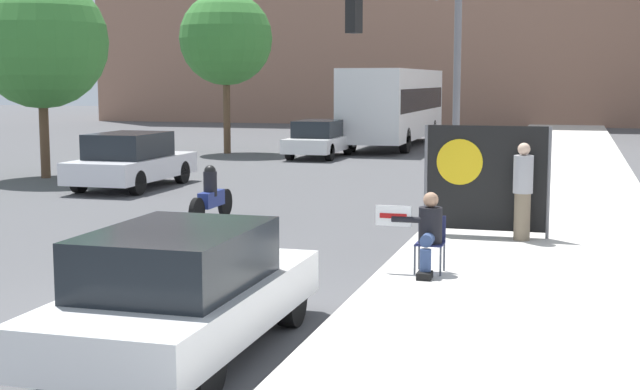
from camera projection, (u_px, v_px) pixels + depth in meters
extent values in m
plane|color=#4F4F51|center=(164.00, 317.00, 11.07)|extent=(160.00, 160.00, 0.00)
cube|color=beige|center=(554.00, 186.00, 24.18)|extent=(4.47, 90.00, 0.16)
cylinder|color=#474C56|center=(415.00, 260.00, 12.76)|extent=(0.03, 0.03, 0.41)
cylinder|color=#474C56|center=(440.00, 262.00, 12.66)|extent=(0.03, 0.03, 0.41)
cylinder|color=#474C56|center=(419.00, 256.00, 13.11)|extent=(0.03, 0.03, 0.41)
cylinder|color=#474C56|center=(444.00, 257.00, 13.01)|extent=(0.03, 0.03, 0.41)
cube|color=navy|center=(430.00, 244.00, 12.85)|extent=(0.40, 0.40, 0.02)
cube|color=navy|center=(432.00, 228.00, 13.01)|extent=(0.40, 0.02, 0.38)
cylinder|color=#334775|center=(428.00, 239.00, 12.69)|extent=(0.18, 0.42, 0.18)
cylinder|color=#334775|center=(425.00, 264.00, 12.53)|extent=(0.16, 0.16, 0.41)
cube|color=black|center=(425.00, 275.00, 12.49)|extent=(0.20, 0.28, 0.10)
cylinder|color=black|center=(430.00, 225.00, 12.85)|extent=(0.34, 0.34, 0.52)
sphere|color=tan|center=(431.00, 200.00, 12.80)|extent=(0.22, 0.22, 0.22)
cylinder|color=black|center=(407.00, 219.00, 12.85)|extent=(0.45, 0.09, 0.09)
cube|color=white|center=(393.00, 216.00, 12.90)|extent=(0.52, 0.02, 0.30)
cube|color=#AD1414|center=(393.00, 216.00, 12.89)|extent=(0.40, 0.01, 0.07)
cylinder|color=#756651|center=(522.00, 217.00, 15.47)|extent=(0.28, 0.28, 0.83)
cylinder|color=#9E9EA3|center=(523.00, 174.00, 15.37)|extent=(0.34, 0.34, 0.66)
sphere|color=beige|center=(524.00, 149.00, 15.32)|extent=(0.22, 0.22, 0.22)
cylinder|color=#424247|center=(488.00, 195.00, 18.10)|extent=(0.28, 0.28, 0.89)
cylinder|color=#9E9EA3|center=(489.00, 156.00, 18.00)|extent=(0.34, 0.34, 0.71)
sphere|color=tan|center=(490.00, 133.00, 17.94)|extent=(0.23, 0.23, 0.23)
cylinder|color=slate|center=(426.00, 179.00, 16.14)|extent=(0.06, 0.06, 1.97)
cylinder|color=slate|center=(549.00, 183.00, 15.55)|extent=(0.06, 0.06, 1.97)
cube|color=black|center=(486.00, 178.00, 15.84)|extent=(2.16, 0.02, 1.87)
cylinder|color=yellow|center=(460.00, 162.00, 15.92)|extent=(0.82, 0.01, 0.82)
cylinder|color=slate|center=(457.00, 92.00, 19.56)|extent=(0.16, 0.16, 5.01)
cube|color=black|center=(354.00, 15.00, 21.11)|extent=(0.39, 0.39, 0.84)
sphere|color=green|center=(354.00, 27.00, 21.14)|extent=(0.18, 0.18, 0.18)
cube|color=white|center=(185.00, 305.00, 9.57)|extent=(1.78, 4.23, 0.50)
cube|color=black|center=(177.00, 257.00, 9.34)|extent=(1.53, 2.20, 0.61)
cylinder|color=black|center=(171.00, 291.00, 11.07)|extent=(0.22, 0.64, 0.64)
cylinder|color=black|center=(291.00, 300.00, 10.64)|extent=(0.22, 0.64, 0.64)
cylinder|color=black|center=(53.00, 353.00, 8.56)|extent=(0.22, 0.64, 0.64)
cylinder|color=black|center=(203.00, 368.00, 8.14)|extent=(0.22, 0.64, 0.64)
cube|color=silver|center=(132.00, 167.00, 24.24)|extent=(1.89, 4.38, 0.58)
cube|color=black|center=(129.00, 145.00, 23.99)|extent=(1.63, 2.28, 0.67)
cylinder|color=black|center=(129.00, 171.00, 25.79)|extent=(0.22, 0.64, 0.64)
cylinder|color=black|center=(182.00, 172.00, 25.33)|extent=(0.22, 0.64, 0.64)
cylinder|color=black|center=(79.00, 181.00, 23.20)|extent=(0.22, 0.64, 0.64)
cylinder|color=black|center=(137.00, 183.00, 22.74)|extent=(0.22, 0.64, 0.64)
cube|color=white|center=(320.00, 143.00, 33.77)|extent=(1.73, 4.36, 0.52)
cube|color=black|center=(318.00, 129.00, 33.53)|extent=(1.49, 2.27, 0.62)
cylinder|color=black|center=(311.00, 146.00, 35.30)|extent=(0.22, 0.64, 0.64)
cylinder|color=black|center=(348.00, 147.00, 34.88)|extent=(0.22, 0.64, 0.64)
cylinder|color=black|center=(290.00, 151.00, 32.72)|extent=(0.22, 0.64, 0.64)
cylinder|color=black|center=(330.00, 152.00, 32.30)|extent=(0.22, 0.64, 0.64)
cube|color=silver|center=(395.00, 103.00, 39.12)|extent=(2.55, 11.17, 2.93)
cube|color=black|center=(395.00, 99.00, 39.10)|extent=(2.57, 10.61, 0.94)
cylinder|color=black|center=(385.00, 130.00, 42.91)|extent=(0.30, 1.04, 1.04)
cylinder|color=black|center=(432.00, 131.00, 42.29)|extent=(0.30, 1.04, 1.04)
cylinder|color=black|center=(351.00, 139.00, 36.30)|extent=(0.30, 1.04, 1.04)
cylinder|color=black|center=(405.00, 140.00, 35.69)|extent=(0.30, 1.04, 1.04)
cube|color=navy|center=(211.00, 199.00, 18.46)|extent=(0.24, 0.90, 0.32)
cylinder|color=black|center=(210.00, 184.00, 18.37)|extent=(0.28, 0.28, 0.51)
sphere|color=black|center=(210.00, 171.00, 18.33)|extent=(0.24, 0.24, 0.24)
cylinder|color=black|center=(225.00, 203.00, 19.20)|extent=(0.10, 0.60, 0.60)
cylinder|color=black|center=(197.00, 213.00, 17.76)|extent=(0.10, 0.60, 0.60)
cylinder|color=brown|center=(44.00, 134.00, 26.63)|extent=(0.28, 0.28, 2.67)
sphere|color=#387A33|center=(41.00, 42.00, 26.28)|extent=(3.95, 3.95, 3.95)
cylinder|color=brown|center=(227.00, 113.00, 35.47)|extent=(0.28, 0.28, 3.26)
sphere|color=#387A33|center=(226.00, 39.00, 35.10)|extent=(3.68, 3.68, 3.68)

